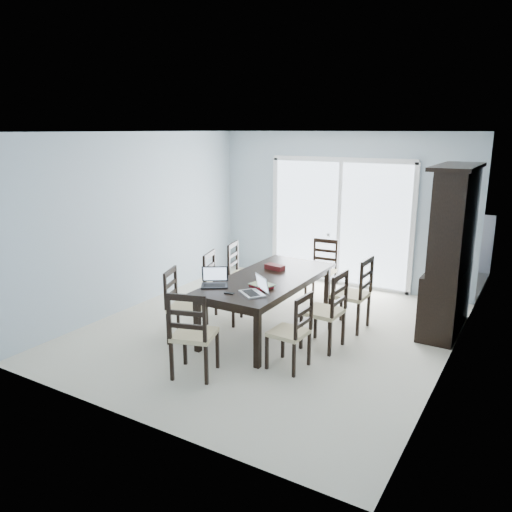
{
  "coord_description": "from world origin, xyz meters",
  "views": [
    {
      "loc": [
        3.05,
        -5.47,
        2.63
      ],
      "look_at": [
        -0.19,
        0.0,
        1.01
      ],
      "focal_mm": 35.0,
      "sensor_mm": 36.0,
      "label": 1
    }
  ],
  "objects_px": {
    "chair_right_far": "(358,286)",
    "cell_phone": "(229,293)",
    "chair_left_mid": "(217,280)",
    "laptop_silver": "(252,290)",
    "laptop_dark": "(215,282)",
    "chair_left_far": "(239,266)",
    "chair_end_far": "(323,262)",
    "chair_end_near": "(191,326)",
    "chair_left_near": "(179,297)",
    "chair_right_near": "(296,324)",
    "dining_table": "(268,283)",
    "chair_right_mid": "(331,302)",
    "game_box": "(275,267)",
    "hot_tub": "(310,244)",
    "china_hutch": "(451,252)"
  },
  "relations": [
    {
      "from": "chair_left_mid",
      "to": "chair_right_far",
      "type": "xyz_separation_m",
      "value": [
        1.79,
        0.68,
        0.01
      ]
    },
    {
      "from": "laptop_dark",
      "to": "chair_left_far",
      "type": "bearing_deg",
      "value": 78.62
    },
    {
      "from": "dining_table",
      "to": "chair_left_mid",
      "type": "relative_size",
      "value": 1.93
    },
    {
      "from": "chair_left_far",
      "to": "chair_end_far",
      "type": "relative_size",
      "value": 1.01
    },
    {
      "from": "laptop_dark",
      "to": "chair_end_near",
      "type": "bearing_deg",
      "value": -103.05
    },
    {
      "from": "chair_right_near",
      "to": "chair_end_near",
      "type": "distance_m",
      "value": 1.15
    },
    {
      "from": "laptop_silver",
      "to": "cell_phone",
      "type": "height_order",
      "value": "laptop_silver"
    },
    {
      "from": "chair_left_far",
      "to": "chair_end_far",
      "type": "distance_m",
      "value": 1.35
    },
    {
      "from": "chair_right_mid",
      "to": "chair_left_far",
      "type": "bearing_deg",
      "value": 67.45
    },
    {
      "from": "china_hutch",
      "to": "cell_phone",
      "type": "height_order",
      "value": "china_hutch"
    },
    {
      "from": "chair_end_far",
      "to": "laptop_silver",
      "type": "distance_m",
      "value": 2.4
    },
    {
      "from": "game_box",
      "to": "dining_table",
      "type": "bearing_deg",
      "value": -73.88
    },
    {
      "from": "chair_end_near",
      "to": "chair_end_far",
      "type": "xyz_separation_m",
      "value": [
        0.12,
        3.25,
        -0.04
      ]
    },
    {
      "from": "chair_left_far",
      "to": "laptop_silver",
      "type": "distance_m",
      "value": 1.89
    },
    {
      "from": "chair_right_far",
      "to": "cell_phone",
      "type": "distance_m",
      "value": 1.82
    },
    {
      "from": "chair_left_far",
      "to": "chair_end_far",
      "type": "height_order",
      "value": "chair_left_far"
    },
    {
      "from": "chair_left_near",
      "to": "cell_phone",
      "type": "xyz_separation_m",
      "value": [
        0.77,
        -0.0,
        0.19
      ]
    },
    {
      "from": "dining_table",
      "to": "chair_end_near",
      "type": "height_order",
      "value": "chair_end_near"
    },
    {
      "from": "dining_table",
      "to": "laptop_dark",
      "type": "bearing_deg",
      "value": -119.12
    },
    {
      "from": "chair_right_mid",
      "to": "chair_end_near",
      "type": "relative_size",
      "value": 0.99
    },
    {
      "from": "laptop_silver",
      "to": "laptop_dark",
      "type": "bearing_deg",
      "value": -147.44
    },
    {
      "from": "chair_end_near",
      "to": "game_box",
      "type": "relative_size",
      "value": 4.3
    },
    {
      "from": "cell_phone",
      "to": "game_box",
      "type": "distance_m",
      "value": 1.2
    },
    {
      "from": "chair_end_far",
      "to": "laptop_dark",
      "type": "relative_size",
      "value": 2.7
    },
    {
      "from": "cell_phone",
      "to": "game_box",
      "type": "bearing_deg",
      "value": 83.77
    },
    {
      "from": "chair_left_mid",
      "to": "cell_phone",
      "type": "bearing_deg",
      "value": 26.89
    },
    {
      "from": "laptop_silver",
      "to": "chair_left_mid",
      "type": "bearing_deg",
      "value": -179.09
    },
    {
      "from": "chair_left_near",
      "to": "cell_phone",
      "type": "distance_m",
      "value": 0.79
    },
    {
      "from": "dining_table",
      "to": "chair_right_near",
      "type": "bearing_deg",
      "value": -45.6
    },
    {
      "from": "chair_left_far",
      "to": "chair_right_mid",
      "type": "distance_m",
      "value": 2.08
    },
    {
      "from": "chair_left_near",
      "to": "laptop_dark",
      "type": "bearing_deg",
      "value": 88.57
    },
    {
      "from": "chair_left_far",
      "to": "hot_tub",
      "type": "xyz_separation_m",
      "value": [
        0.04,
        2.53,
        -0.14
      ]
    },
    {
      "from": "chair_left_mid",
      "to": "china_hutch",
      "type": "bearing_deg",
      "value": 98.82
    },
    {
      "from": "chair_end_far",
      "to": "chair_left_far",
      "type": "bearing_deg",
      "value": 36.62
    },
    {
      "from": "hot_tub",
      "to": "chair_end_far",
      "type": "bearing_deg",
      "value": -59.32
    },
    {
      "from": "game_box",
      "to": "hot_tub",
      "type": "xyz_separation_m",
      "value": [
        -0.8,
        2.95,
        -0.34
      ]
    },
    {
      "from": "chair_left_far",
      "to": "laptop_dark",
      "type": "relative_size",
      "value": 2.73
    },
    {
      "from": "chair_end_near",
      "to": "game_box",
      "type": "bearing_deg",
      "value": 73.98
    },
    {
      "from": "cell_phone",
      "to": "chair_right_mid",
      "type": "bearing_deg",
      "value": 27.65
    },
    {
      "from": "chair_left_mid",
      "to": "chair_end_far",
      "type": "height_order",
      "value": "chair_left_mid"
    },
    {
      "from": "chair_left_mid",
      "to": "chair_end_near",
      "type": "bearing_deg",
      "value": 9.72
    },
    {
      "from": "china_hutch",
      "to": "laptop_silver",
      "type": "distance_m",
      "value": 2.71
    },
    {
      "from": "chair_left_mid",
      "to": "laptop_silver",
      "type": "relative_size",
      "value": 2.93
    },
    {
      "from": "game_box",
      "to": "chair_left_far",
      "type": "bearing_deg",
      "value": 153.78
    },
    {
      "from": "chair_left_far",
      "to": "chair_right_near",
      "type": "height_order",
      "value": "chair_left_far"
    },
    {
      "from": "chair_right_near",
      "to": "hot_tub",
      "type": "xyz_separation_m",
      "value": [
        -1.71,
        4.13,
        -0.11
      ]
    },
    {
      "from": "chair_left_near",
      "to": "chair_left_mid",
      "type": "height_order",
      "value": "chair_left_mid"
    },
    {
      "from": "chair_end_near",
      "to": "hot_tub",
      "type": "relative_size",
      "value": 0.62
    },
    {
      "from": "chair_right_mid",
      "to": "laptop_dark",
      "type": "distance_m",
      "value": 1.44
    },
    {
      "from": "chair_left_mid",
      "to": "chair_left_far",
      "type": "bearing_deg",
      "value": 174.96
    }
  ]
}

